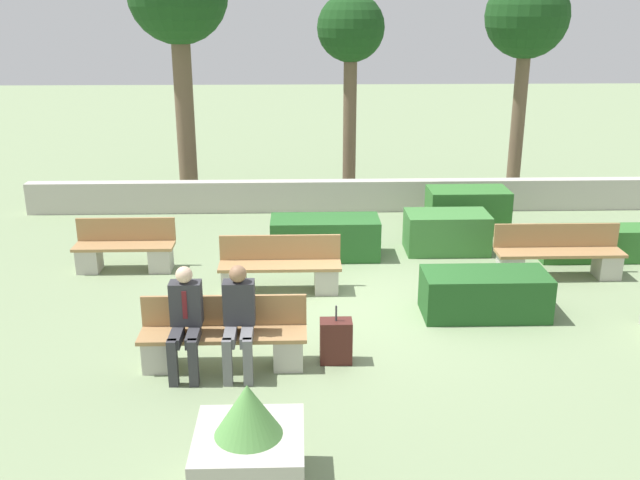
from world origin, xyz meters
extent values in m
plane|color=gray|center=(0.00, 0.00, 0.00)|extent=(60.00, 60.00, 0.00)
cube|color=#B7B2A8|center=(0.00, 5.18, 0.34)|extent=(13.27, 0.30, 0.67)
cube|color=#A37A4C|center=(-1.80, -1.73, 0.43)|extent=(2.05, 0.44, 0.05)
cube|color=#A37A4C|center=(-1.80, -1.49, 0.65)|extent=(2.05, 0.04, 0.40)
cube|color=#B7B2A8|center=(-2.59, -1.73, 0.20)|extent=(0.36, 0.40, 0.40)
cube|color=#B7B2A8|center=(-1.00, -1.73, 0.20)|extent=(0.36, 0.40, 0.40)
cube|color=#A37A4C|center=(3.39, 1.13, 0.43)|extent=(2.07, 0.44, 0.05)
cube|color=#A37A4C|center=(3.39, 1.37, 0.65)|extent=(2.07, 0.04, 0.40)
cube|color=#B7B2A8|center=(2.58, 1.13, 0.20)|extent=(0.36, 0.40, 0.40)
cube|color=#B7B2A8|center=(4.19, 1.13, 0.20)|extent=(0.36, 0.40, 0.40)
cube|color=#A37A4C|center=(-1.15, 0.65, 0.43)|extent=(1.89, 0.44, 0.05)
cube|color=#A37A4C|center=(-1.15, 0.90, 0.65)|extent=(1.89, 0.04, 0.40)
cube|color=#B7B2A8|center=(-1.87, 0.65, 0.20)|extent=(0.36, 0.40, 0.40)
cube|color=#B7B2A8|center=(-0.44, 0.65, 0.20)|extent=(0.36, 0.40, 0.40)
cube|color=#A37A4C|center=(-3.78, 1.67, 0.43)|extent=(1.66, 0.44, 0.05)
cube|color=#A37A4C|center=(-3.78, 1.91, 0.65)|extent=(1.66, 0.04, 0.40)
cube|color=#B7B2A8|center=(-4.38, 1.67, 0.20)|extent=(0.36, 0.40, 0.40)
cube|color=#B7B2A8|center=(-3.19, 1.67, 0.20)|extent=(0.36, 0.40, 0.40)
cube|color=#333338|center=(-2.33, -1.94, 0.52)|extent=(0.14, 0.46, 0.13)
cube|color=#333338|center=(-2.13, -1.94, 0.52)|extent=(0.14, 0.46, 0.13)
cube|color=#333338|center=(-2.35, -2.17, 0.29)|extent=(0.11, 0.11, 0.58)
cube|color=#333338|center=(-2.11, -2.17, 0.29)|extent=(0.11, 0.11, 0.58)
cube|color=#333338|center=(-2.23, -1.70, 0.85)|extent=(0.38, 0.22, 0.54)
sphere|color=beige|center=(-2.23, -1.72, 1.23)|extent=(0.20, 0.20, 0.20)
cube|color=maroon|center=(-2.23, -1.82, 0.87)|extent=(0.06, 0.01, 0.35)
cube|color=slate|center=(-1.69, -1.94, 0.52)|extent=(0.14, 0.46, 0.13)
cube|color=slate|center=(-1.49, -1.94, 0.52)|extent=(0.14, 0.46, 0.13)
cube|color=slate|center=(-1.71, -2.17, 0.29)|extent=(0.11, 0.11, 0.58)
cube|color=slate|center=(-1.47, -2.17, 0.29)|extent=(0.11, 0.11, 0.58)
cube|color=#333338|center=(-1.59, -1.70, 0.85)|extent=(0.38, 0.22, 0.54)
sphere|color=#936B4C|center=(-1.59, -1.72, 1.23)|extent=(0.21, 0.21, 0.21)
cube|color=#235623|center=(1.81, -0.29, 0.32)|extent=(1.78, 0.81, 0.64)
cube|color=#286028|center=(-0.40, 2.26, 0.35)|extent=(1.91, 0.80, 0.71)
cube|color=#3D7A38|center=(1.81, 2.49, 0.36)|extent=(1.47, 0.82, 0.72)
cube|color=#33702D|center=(2.46, 3.71, 0.42)|extent=(1.55, 0.84, 0.84)
cube|color=#33702D|center=(4.42, 1.99, 0.29)|extent=(2.15, 0.60, 0.58)
cube|color=#B7B2A8|center=(-1.32, -4.10, 0.30)|extent=(1.00, 1.00, 0.60)
cone|color=#569347|center=(-1.32, -4.10, 0.85)|extent=(0.62, 0.62, 0.50)
cube|color=#471E19|center=(-0.40, -1.64, 0.28)|extent=(0.40, 0.25, 0.56)
cylinder|color=#333338|center=(-0.40, -1.64, 0.66)|extent=(0.02, 0.02, 0.20)
cylinder|color=brown|center=(-3.42, 6.65, 1.95)|extent=(0.42, 0.42, 3.89)
cylinder|color=brown|center=(0.33, 6.70, 1.68)|extent=(0.30, 0.30, 3.35)
sphere|color=#194219|center=(0.33, 6.70, 3.77)|extent=(1.50, 1.50, 1.50)
cylinder|color=brown|center=(4.27, 6.79, 1.75)|extent=(0.31, 0.31, 3.49)
sphere|color=#194219|center=(4.27, 6.79, 4.01)|extent=(1.87, 1.87, 1.87)
camera|label=1|loc=(-0.85, -9.67, 4.31)|focal=40.00mm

